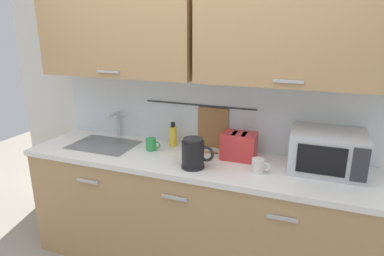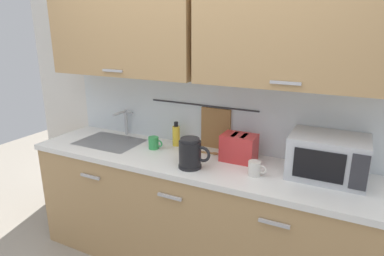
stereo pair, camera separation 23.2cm
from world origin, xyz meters
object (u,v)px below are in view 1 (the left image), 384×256
(dish_soap_bottle, at_px, (173,136))
(wooden_spoon, at_px, (205,152))
(toaster, at_px, (239,146))
(mug_by_kettle, at_px, (258,166))
(electric_kettle, at_px, (194,153))
(mug_near_sink, at_px, (151,144))
(microwave, at_px, (327,152))

(dish_soap_bottle, xyz_separation_m, wooden_spoon, (0.28, -0.05, -0.08))
(toaster, relative_size, wooden_spoon, 0.93)
(dish_soap_bottle, bearing_deg, mug_by_kettle, -20.14)
(mug_by_kettle, bearing_deg, dish_soap_bottle, 159.86)
(electric_kettle, relative_size, mug_near_sink, 1.89)
(mug_by_kettle, bearing_deg, microwave, 24.09)
(dish_soap_bottle, relative_size, toaster, 0.77)
(electric_kettle, bearing_deg, mug_near_sink, 155.07)
(mug_near_sink, xyz_separation_m, mug_by_kettle, (0.84, -0.12, 0.00))
(microwave, height_order, wooden_spoon, microwave)
(dish_soap_bottle, bearing_deg, toaster, -7.28)
(electric_kettle, xyz_separation_m, mug_near_sink, (-0.42, 0.19, -0.05))
(microwave, relative_size, electric_kettle, 2.03)
(toaster, bearing_deg, mug_near_sink, -173.75)
(dish_soap_bottle, bearing_deg, mug_near_sink, -129.90)
(toaster, bearing_deg, microwave, -1.19)
(microwave, distance_m, electric_kettle, 0.87)
(electric_kettle, xyz_separation_m, wooden_spoon, (-0.02, 0.29, -0.10))
(microwave, relative_size, wooden_spoon, 1.66)
(electric_kettle, height_order, toaster, electric_kettle)
(electric_kettle, relative_size, toaster, 0.89)
(dish_soap_bottle, height_order, wooden_spoon, dish_soap_bottle)
(wooden_spoon, bearing_deg, electric_kettle, -86.35)
(dish_soap_bottle, bearing_deg, electric_kettle, -48.41)
(toaster, distance_m, wooden_spoon, 0.28)
(toaster, distance_m, mug_by_kettle, 0.27)
(microwave, bearing_deg, wooden_spoon, 177.94)
(dish_soap_bottle, height_order, mug_by_kettle, dish_soap_bottle)
(electric_kettle, xyz_separation_m, mug_by_kettle, (0.42, 0.07, -0.05))
(mug_by_kettle, bearing_deg, electric_kettle, -170.18)
(mug_by_kettle, bearing_deg, wooden_spoon, 154.14)
(wooden_spoon, bearing_deg, toaster, -3.98)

